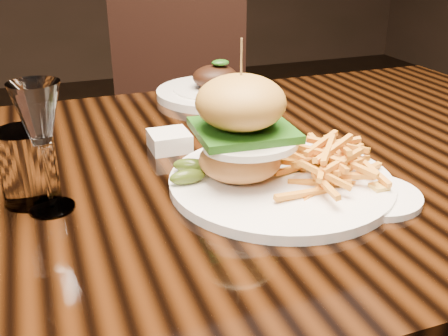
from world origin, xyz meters
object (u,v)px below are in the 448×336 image
object	(u,v)px
burger_plate	(273,152)
wine_glass	(38,119)
chair_far	(180,113)
far_dish	(215,90)
dining_table	(203,205)

from	to	relation	value
burger_plate	wine_glass	distance (m)	0.33
burger_plate	chair_far	world-z (taller)	burger_plate
burger_plate	wine_glass	world-z (taller)	burger_plate
burger_plate	chair_far	distance (m)	1.04
burger_plate	far_dish	distance (m)	0.48
far_dish	dining_table	bearing A→B (deg)	-112.57
dining_table	far_dish	xyz separation A→B (m)	(0.15, 0.36, 0.09)
chair_far	burger_plate	bearing A→B (deg)	-80.93
wine_glass	chair_far	xyz separation A→B (m)	(0.45, 0.96, -0.34)
dining_table	wine_glass	size ratio (longest dim) A/B	8.87
dining_table	far_dish	size ratio (longest dim) A/B	5.91
far_dish	chair_far	bearing A→B (deg)	83.53
dining_table	wine_glass	xyz separation A→B (m)	(-0.24, -0.07, 0.21)
far_dish	chair_far	xyz separation A→B (m)	(0.06, 0.53, -0.23)
dining_table	wine_glass	distance (m)	0.33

